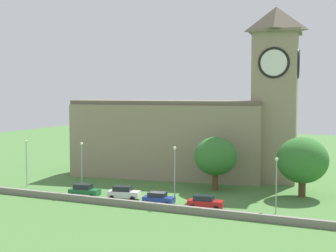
{
  "coord_description": "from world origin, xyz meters",
  "views": [
    {
      "loc": [
        31.07,
        -64.25,
        15.58
      ],
      "look_at": [
        -1.47,
        6.87,
        9.91
      ],
      "focal_mm": 54.43,
      "sensor_mm": 36.0,
      "label": 1
    }
  ],
  "objects_px": {
    "car_green": "(84,191)",
    "tree_riverside_east": "(303,160)",
    "car_blue": "(158,198)",
    "streetlamp_west_mid": "(82,160)",
    "car_red": "(205,202)",
    "streetlamp_central": "(175,166)",
    "church": "(193,128)",
    "streetlamp_east_mid": "(276,176)",
    "tree_riverside_west": "(215,156)",
    "streetlamp_west_end": "(26,156)",
    "car_white": "(124,193)"
  },
  "relations": [
    {
      "from": "streetlamp_west_mid",
      "to": "streetlamp_east_mid",
      "type": "bearing_deg",
      "value": 0.57
    },
    {
      "from": "church",
      "to": "streetlamp_central",
      "type": "relative_size",
      "value": 5.15
    },
    {
      "from": "streetlamp_west_end",
      "to": "car_red",
      "type": "bearing_deg",
      "value": -4.3
    },
    {
      "from": "tree_riverside_west",
      "to": "streetlamp_west_mid",
      "type": "bearing_deg",
      "value": -146.59
    },
    {
      "from": "car_red",
      "to": "tree_riverside_west",
      "type": "distance_m",
      "value": 13.25
    },
    {
      "from": "streetlamp_west_mid",
      "to": "car_red",
      "type": "bearing_deg",
      "value": -2.82
    },
    {
      "from": "car_red",
      "to": "car_white",
      "type": "bearing_deg",
      "value": 178.08
    },
    {
      "from": "car_red",
      "to": "church",
      "type": "bearing_deg",
      "value": 115.57
    },
    {
      "from": "streetlamp_west_mid",
      "to": "tree_riverside_east",
      "type": "relative_size",
      "value": 0.89
    },
    {
      "from": "car_white",
      "to": "car_red",
      "type": "bearing_deg",
      "value": -1.92
    },
    {
      "from": "car_white",
      "to": "streetlamp_central",
      "type": "bearing_deg",
      "value": 4.21
    },
    {
      "from": "car_blue",
      "to": "car_red",
      "type": "height_order",
      "value": "car_red"
    },
    {
      "from": "church",
      "to": "tree_riverside_west",
      "type": "relative_size",
      "value": 4.91
    },
    {
      "from": "car_green",
      "to": "car_white",
      "type": "xyz_separation_m",
      "value": [
        5.89,
        1.1,
        0.0
      ]
    },
    {
      "from": "tree_riverside_east",
      "to": "streetlamp_east_mid",
      "type": "bearing_deg",
      "value": -95.93
    },
    {
      "from": "streetlamp_west_end",
      "to": "streetlamp_east_mid",
      "type": "bearing_deg",
      "value": -1.55
    },
    {
      "from": "church",
      "to": "streetlamp_west_end",
      "type": "height_order",
      "value": "church"
    },
    {
      "from": "car_blue",
      "to": "streetlamp_west_mid",
      "type": "height_order",
      "value": "streetlamp_west_mid"
    },
    {
      "from": "church",
      "to": "car_blue",
      "type": "xyz_separation_m",
      "value": [
        3.72,
        -21.89,
        -7.89
      ]
    },
    {
      "from": "car_blue",
      "to": "tree_riverside_west",
      "type": "distance_m",
      "value": 13.81
    },
    {
      "from": "car_green",
      "to": "streetlamp_east_mid",
      "type": "xyz_separation_m",
      "value": [
        27.31,
        1.95,
        3.77
      ]
    },
    {
      "from": "car_red",
      "to": "streetlamp_west_end",
      "type": "bearing_deg",
      "value": 175.7
    },
    {
      "from": "car_green",
      "to": "car_blue",
      "type": "xyz_separation_m",
      "value": [
        11.73,
        0.32,
        -0.12
      ]
    },
    {
      "from": "streetlamp_east_mid",
      "to": "tree_riverside_west",
      "type": "bearing_deg",
      "value": 137.36
    },
    {
      "from": "car_white",
      "to": "streetlamp_east_mid",
      "type": "bearing_deg",
      "value": 2.27
    },
    {
      "from": "church",
      "to": "streetlamp_east_mid",
      "type": "distance_m",
      "value": 28.26
    },
    {
      "from": "church",
      "to": "car_red",
      "type": "relative_size",
      "value": 8.42
    },
    {
      "from": "car_white",
      "to": "streetlamp_east_mid",
      "type": "distance_m",
      "value": 21.76
    },
    {
      "from": "streetlamp_west_end",
      "to": "tree_riverside_west",
      "type": "distance_m",
      "value": 30.1
    },
    {
      "from": "streetlamp_east_mid",
      "to": "tree_riverside_west",
      "type": "height_order",
      "value": "tree_riverside_west"
    },
    {
      "from": "streetlamp_central",
      "to": "streetlamp_east_mid",
      "type": "xyz_separation_m",
      "value": [
        13.77,
        0.29,
        -0.43
      ]
    },
    {
      "from": "car_white",
      "to": "streetlamp_central",
      "type": "relative_size",
      "value": 0.6
    },
    {
      "from": "car_green",
      "to": "streetlamp_west_end",
      "type": "xyz_separation_m",
      "value": [
        -12.99,
        3.04,
        4.0
      ]
    },
    {
      "from": "car_green",
      "to": "car_blue",
      "type": "distance_m",
      "value": 11.74
    },
    {
      "from": "car_green",
      "to": "streetlamp_east_mid",
      "type": "bearing_deg",
      "value": 4.09
    },
    {
      "from": "church",
      "to": "car_red",
      "type": "bearing_deg",
      "value": -64.43
    },
    {
      "from": "car_white",
      "to": "streetlamp_east_mid",
      "type": "xyz_separation_m",
      "value": [
        21.42,
        0.85,
        3.76
      ]
    },
    {
      "from": "streetlamp_east_mid",
      "to": "church",
      "type": "bearing_deg",
      "value": 133.6
    },
    {
      "from": "streetlamp_west_mid",
      "to": "tree_riverside_east",
      "type": "xyz_separation_m",
      "value": [
        30.01,
        11.85,
        0.21
      ]
    },
    {
      "from": "streetlamp_west_end",
      "to": "tree_riverside_west",
      "type": "bearing_deg",
      "value": 19.04
    },
    {
      "from": "church",
      "to": "tree_riverside_east",
      "type": "bearing_deg",
      "value": -23.0
    },
    {
      "from": "car_red",
      "to": "streetlamp_east_mid",
      "type": "bearing_deg",
      "value": 8.0
    },
    {
      "from": "church",
      "to": "car_blue",
      "type": "distance_m",
      "value": 23.56
    },
    {
      "from": "tree_riverside_west",
      "to": "tree_riverside_east",
      "type": "height_order",
      "value": "tree_riverside_east"
    },
    {
      "from": "car_red",
      "to": "streetlamp_central",
      "type": "height_order",
      "value": "streetlamp_central"
    },
    {
      "from": "car_green",
      "to": "streetlamp_central",
      "type": "relative_size",
      "value": 0.59
    },
    {
      "from": "car_blue",
      "to": "tree_riverside_east",
      "type": "height_order",
      "value": "tree_riverside_east"
    },
    {
      "from": "car_white",
      "to": "tree_riverside_east",
      "type": "relative_size",
      "value": 0.55
    },
    {
      "from": "car_green",
      "to": "tree_riverside_east",
      "type": "xyz_separation_m",
      "value": [
        28.51,
        13.51,
        4.36
      ]
    },
    {
      "from": "church",
      "to": "streetlamp_west_mid",
      "type": "xyz_separation_m",
      "value": [
        -9.52,
        -20.54,
        -3.63
      ]
    }
  ]
}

